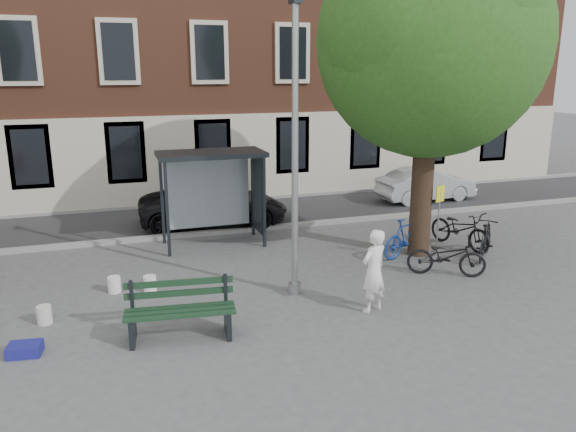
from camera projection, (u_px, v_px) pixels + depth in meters
The scene contains 21 objects.
ground at pixel (295, 293), 12.34m from camera, with size 90.00×90.00×0.00m, color #4C4C4F.
road at pixel (226, 216), 18.76m from camera, with size 40.00×4.00×0.01m, color #28282B.
curb_near at pixel (240, 230), 16.91m from camera, with size 40.00×0.25×0.12m, color gray.
curb_far at pixel (214, 201), 20.58m from camera, with size 40.00×0.25×0.12m, color gray.
building_row at pixel (189, 11), 22.47m from camera, with size 30.00×8.00×14.00m, color brown.
lamppost at pixel (295, 168), 11.63m from camera, with size 0.28×0.35×6.11m.
tree_right at pixel (435, 32), 13.40m from camera, with size 5.76×5.60×8.20m.
bus_shelter at pixel (225, 176), 15.43m from camera, with size 2.85×1.45×2.62m.
painter at pixel (374, 271), 11.23m from camera, with size 0.63×0.41×1.72m, color white.
bench at pixel (180, 313), 10.21m from camera, with size 2.05×0.89×1.02m.
bike_a at pixel (446, 256), 13.28m from camera, with size 0.63×1.82×0.96m, color black.
bike_b at pixel (407, 237), 14.64m from camera, with size 0.49×1.74×1.04m, color navy.
bike_c at pixel (460, 229), 15.38m from camera, with size 0.70×2.00×1.05m, color black.
bike_d at pixel (486, 240), 14.48m from camera, with size 0.46×1.64×0.98m, color black.
car_dark at pixel (214, 205), 17.56m from camera, with size 2.12×4.59×1.28m, color black.
car_silver at pixel (426, 184), 20.79m from camera, with size 1.29×3.70×1.22m, color #AFB2B7.
blue_crate at pixel (25, 349), 9.65m from camera, with size 0.55×0.40×0.20m, color navy.
bucket_a at pixel (44, 315), 10.82m from camera, with size 0.28×0.28×0.36m, color silver.
bucket_b at pixel (150, 284), 12.38m from camera, with size 0.28×0.28×0.36m, color white.
bucket_c at pixel (114, 285), 12.33m from camera, with size 0.28×0.28×0.36m, color white.
notice_sign at pixel (439, 206), 14.46m from camera, with size 0.31×0.15×1.88m.
Camera 1 is at (-3.78, -10.86, 4.79)m, focal length 35.00 mm.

